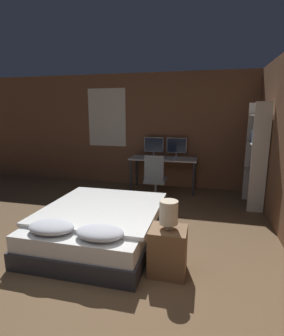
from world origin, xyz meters
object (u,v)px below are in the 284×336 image
object	(u,v)px
keyboard	(162,159)
bookshelf	(257,151)
desk	(163,162)
monitor_left	(154,145)
bed	(100,225)
nightstand	(168,251)
monitor_right	(177,146)
computer_mouse	(175,159)
office_chair	(155,183)
bedside_lamp	(169,212)

from	to	relation	value
keyboard	bookshelf	distance (m)	1.95
desk	monitor_left	size ratio (longest dim) A/B	3.29
bed	nightstand	world-z (taller)	bed
bed	monitor_right	xyz separation A→B (m)	(0.73, 2.89, 0.78)
monitor_left	monitor_right	size ratio (longest dim) A/B	1.00
computer_mouse	monitor_left	bearing A→B (deg)	142.70
office_chair	monitor_right	bearing A→B (deg)	72.74
monitor_left	bookshelf	xyz separation A→B (m)	(2.14, -0.91, 0.08)
desk	keyboard	world-z (taller)	keyboard
monitor_right	nightstand	bearing A→B (deg)	-84.82
bed	keyboard	bearing A→B (deg)	79.49
bed	monitor_right	world-z (taller)	monitor_right
monitor_right	keyboard	xyz separation A→B (m)	(-0.27, -0.42, -0.25)
computer_mouse	keyboard	bearing A→B (deg)	180.00
monitor_left	keyboard	distance (m)	0.56
keyboard	bookshelf	bearing A→B (deg)	-14.60
keyboard	bookshelf	world-z (taller)	bookshelf
nightstand	bookshelf	size ratio (longest dim) A/B	0.27
computer_mouse	office_chair	xyz separation A→B (m)	(-0.32, -0.57, -0.41)
nightstand	desk	world-z (taller)	desk
bookshelf	monitor_left	bearing A→B (deg)	156.97
nightstand	office_chair	distance (m)	2.51
bed	computer_mouse	xyz separation A→B (m)	(0.74, 2.47, 0.54)
office_chair	bookshelf	distance (m)	2.04
nightstand	office_chair	size ratio (longest dim) A/B	0.56
bed	desk	bearing A→B (deg)	80.29
bed	bookshelf	world-z (taller)	bookshelf
computer_mouse	office_chair	size ratio (longest dim) A/B	0.07
keyboard	office_chair	distance (m)	0.70
monitor_left	bookshelf	size ratio (longest dim) A/B	0.23
desk	computer_mouse	xyz separation A→B (m)	(0.28, -0.21, 0.11)
monitor_left	monitor_right	world-z (taller)	same
bed	keyboard	size ratio (longest dim) A/B	5.02
bed	keyboard	xyz separation A→B (m)	(0.46, 2.47, 0.53)
keyboard	office_chair	bearing A→B (deg)	-93.71
bedside_lamp	keyboard	distance (m)	3.05
bedside_lamp	bookshelf	size ratio (longest dim) A/B	0.16
computer_mouse	bed	bearing A→B (deg)	-106.71
bedside_lamp	monitor_left	bearing A→B (deg)	103.98
monitor_left	keyboard	world-z (taller)	monitor_left
keyboard	bedside_lamp	bearing A→B (deg)	-79.04
computer_mouse	monitor_right	bearing A→B (deg)	91.77
desk	keyboard	distance (m)	0.23
desk	bed	bearing A→B (deg)	-99.71
bed	bedside_lamp	distance (m)	1.26
desk	monitor_left	bearing A→B (deg)	141.81
monitor_right	computer_mouse	xyz separation A→B (m)	(0.01, -0.42, -0.24)
bedside_lamp	bookshelf	bearing A→B (deg)	62.88
nightstand	monitor_right	size ratio (longest dim) A/B	1.15
office_chair	bookshelf	bearing A→B (deg)	2.43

